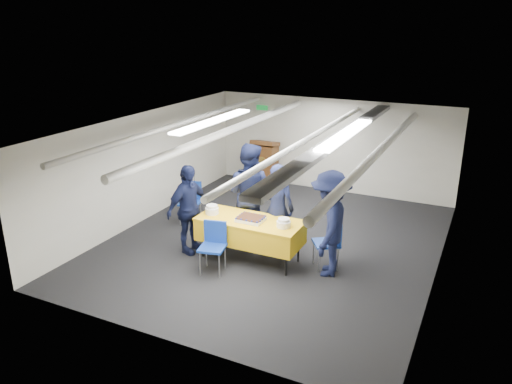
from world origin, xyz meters
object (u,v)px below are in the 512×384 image
Objects in this scene: chair_right at (331,239)px; chair_left at (191,198)px; chair_near at (214,241)px; sailor_b at (249,193)px; sailor_d at (330,224)px; sailor_c at (188,209)px; sailor_a at (277,209)px; podium at (265,163)px; sheet_cake at (251,219)px; serving_table at (250,230)px.

chair_right and chair_left have the same top height.
chair_near is 1.45m from sailor_b.
sailor_b reaches higher than chair_right.
sailor_d is (0.03, -0.24, 0.37)m from chair_right.
sailor_c is at bearing 48.83° from sailor_b.
sailor_c is 0.92× the size of sailor_d.
sailor_a reaches higher than chair_near.
podium is 2.87m from chair_left.
sailor_d is at bearing -15.77° from chair_left.
sailor_a is at bearing 63.45° from sheet_cake.
chair_near reaches higher than serving_table.
chair_left is (-0.42, -2.84, -0.08)m from podium.
podium is 1.44× the size of chair_right.
chair_right is (2.89, -3.54, -0.08)m from podium.
podium is at bearing 129.20° from chair_right.
sailor_b is (-1.79, 0.40, 0.44)m from chair_right.
sailor_a is at bearing 57.77° from serving_table.
sailor_d is at bearing 6.73° from sheet_cake.
sailor_b reaches higher than sailor_c.
sailor_c is at bearing -92.66° from sailor_d.
chair_right is 0.45m from sailor_d.
sailor_a reaches higher than sailor_c.
sailor_c is (-2.54, -0.56, 0.30)m from chair_right.
sailor_b reaches higher than serving_table.
sailor_d reaches higher than sheet_cake.
chair_left is 3.49m from sailor_d.
chair_right is (1.76, 0.98, 0.00)m from chair_near.
sheet_cake is 0.55× the size of chair_left.
sailor_b reaches higher than podium.
serving_table is 2.19m from chair_left.
sailor_b is 1.22m from sailor_c.
sheet_cake is at bearing 54.15° from chair_near.
sailor_a is at bearing -14.19° from chair_left.
sailor_a is at bearing -61.97° from podium.
podium is at bearing 111.35° from sheet_cake.
chair_near is at bearing 51.26° from sailor_a.
chair_near is 1.35m from sailor_a.
chair_near is 0.52× the size of sailor_c.
sailor_a is (1.81, -3.40, 0.24)m from podium.
podium is at bearing 111.07° from serving_table.
sailor_d is (2.57, 0.31, 0.07)m from sailor_c.
chair_right is at bearing 14.43° from serving_table.
podium is at bearing 18.30° from sailor_c.
sailor_d is (1.79, 0.74, 0.37)m from chair_near.
sailor_a is 0.88× the size of sailor_b.
sailor_a is 0.77m from sailor_b.
sailor_b is (-0.02, 1.38, 0.44)m from chair_near.
chair_right is 0.52× the size of sailor_c.
sailor_d reaches higher than chair_left.
sailor_b reaches higher than chair_left.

